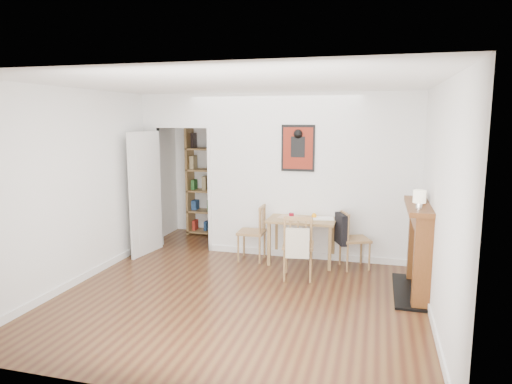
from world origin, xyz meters
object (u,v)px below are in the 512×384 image
(bookshelf, at_px, (210,181))
(ceramic_jar_b, at_px, (420,196))
(fireplace, at_px, (420,246))
(red_glass, at_px, (291,216))
(chair_front, at_px, (298,246))
(mantel_lamp, at_px, (419,198))
(orange_fruit, at_px, (314,216))
(dining_table, at_px, (302,224))
(chair_left, at_px, (252,233))
(notebook, at_px, (323,218))
(chair_right, at_px, (354,239))
(ceramic_jar_a, at_px, (423,198))

(bookshelf, xyz_separation_m, ceramic_jar_b, (3.61, -1.86, 0.18))
(fireplace, xyz_separation_m, red_glass, (-1.79, 0.75, 0.13))
(chair_front, bearing_deg, fireplace, -5.24)
(mantel_lamp, bearing_deg, orange_fruit, 136.58)
(dining_table, distance_m, chair_left, 0.81)
(ceramic_jar_b, bearing_deg, notebook, 154.90)
(chair_right, relative_size, chair_front, 0.93)
(chair_front, bearing_deg, red_glass, 109.46)
(ceramic_jar_b, bearing_deg, chair_front, -174.77)
(fireplace, height_order, orange_fruit, fireplace)
(ceramic_jar_b, bearing_deg, chair_left, 168.61)
(chair_front, relative_size, orange_fruit, 11.74)
(dining_table, height_order, chair_left, chair_left)
(chair_right, bearing_deg, dining_table, 175.78)
(dining_table, bearing_deg, chair_right, -4.22)
(notebook, bearing_deg, dining_table, -170.17)
(fireplace, bearing_deg, dining_table, 152.55)
(chair_left, bearing_deg, orange_fruit, 8.80)
(fireplace, distance_m, orange_fruit, 1.74)
(red_glass, bearing_deg, chair_front, -70.54)
(chair_front, distance_m, bookshelf, 2.92)
(ceramic_jar_a, bearing_deg, bookshelf, 150.86)
(ceramic_jar_b, bearing_deg, ceramic_jar_a, -83.70)
(dining_table, relative_size, notebook, 3.30)
(chair_right, bearing_deg, fireplace, -42.79)
(notebook, bearing_deg, mantel_lamp, -46.16)
(dining_table, xyz_separation_m, ceramic_jar_a, (1.65, -0.72, 0.60))
(dining_table, bearing_deg, red_glass, -146.59)
(orange_fruit, height_order, mantel_lamp, mantel_lamp)
(chair_front, bearing_deg, orange_fruit, 82.29)
(dining_table, relative_size, mantel_lamp, 4.45)
(chair_front, xyz_separation_m, fireplace, (1.57, -0.14, 0.15))
(red_glass, bearing_deg, dining_table, 33.41)
(notebook, distance_m, ceramic_jar_a, 1.63)
(dining_table, bearing_deg, orange_fruit, 22.64)
(dining_table, xyz_separation_m, ceramic_jar_b, (1.63, -0.56, 0.60))
(chair_right, bearing_deg, chair_left, -179.31)
(mantel_lamp, bearing_deg, fireplace, 79.52)
(chair_left, xyz_separation_m, red_glass, (0.63, -0.02, 0.31))
(chair_right, height_order, notebook, chair_right)
(chair_right, bearing_deg, notebook, 166.53)
(red_glass, distance_m, orange_fruit, 0.36)
(ceramic_jar_a, bearing_deg, chair_right, 142.57)
(orange_fruit, height_order, notebook, orange_fruit)
(chair_left, height_order, orange_fruit, chair_left)
(bookshelf, height_order, orange_fruit, bookshelf)
(chair_right, xyz_separation_m, bookshelf, (-2.76, 1.36, 0.59))
(bookshelf, height_order, notebook, bookshelf)
(notebook, bearing_deg, bookshelf, 151.47)
(bookshelf, relative_size, fireplace, 1.68)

